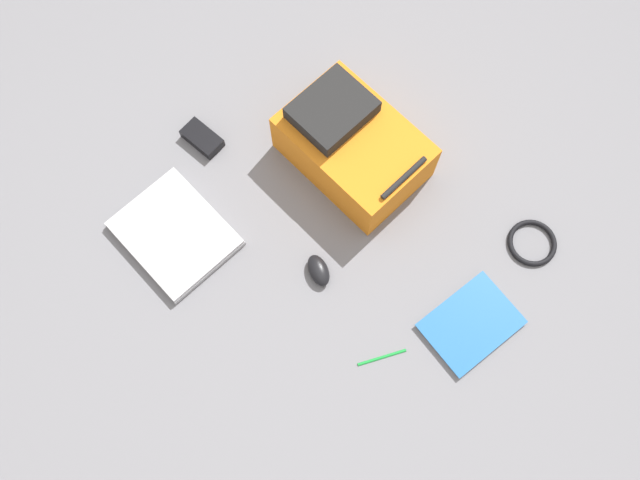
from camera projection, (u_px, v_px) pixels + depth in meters
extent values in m
plane|color=slate|center=(326.00, 247.00, 1.96)|extent=(3.75, 3.75, 0.00)
cube|color=orange|center=(354.00, 148.00, 1.97)|extent=(0.47, 0.37, 0.17)
cube|color=black|center=(332.00, 110.00, 1.89)|extent=(0.23, 0.25, 0.05)
cylinder|color=black|center=(404.00, 178.00, 1.84)|extent=(0.05, 0.17, 0.02)
cube|color=#929296|center=(175.00, 234.00, 1.96)|extent=(0.38, 0.33, 0.02)
cube|color=#B7B7BC|center=(174.00, 233.00, 1.95)|extent=(0.38, 0.33, 0.01)
cube|color=silver|center=(471.00, 324.00, 1.88)|extent=(0.21, 0.27, 0.01)
cube|color=#1E5999|center=(471.00, 323.00, 1.87)|extent=(0.22, 0.28, 0.00)
ellipsoid|color=black|center=(319.00, 270.00, 1.92)|extent=(0.11, 0.07, 0.04)
torus|color=black|center=(532.00, 243.00, 1.96)|extent=(0.15, 0.15, 0.02)
cube|color=black|center=(202.00, 138.00, 2.06)|extent=(0.14, 0.11, 0.04)
cylinder|color=#198C33|center=(382.00, 357.00, 1.85)|extent=(0.05, 0.14, 0.01)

